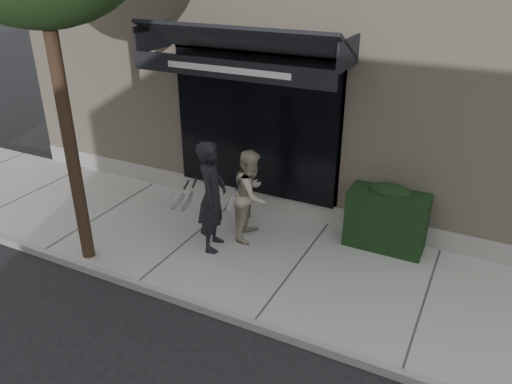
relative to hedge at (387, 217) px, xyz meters
The scene contains 7 objects.
ground 1.79m from the hedge, 131.35° to the right, with size 80.00×80.00×0.00m, color black.
sidewalk 1.77m from the hedge, 131.35° to the right, with size 20.00×3.00×0.12m, color #9D9E98.
curb 3.07m from the hedge, 111.45° to the right, with size 20.00×0.10×0.14m, color gray.
building_facade 4.39m from the hedge, 106.65° to the left, with size 14.30×8.04×5.64m.
hedge is the anchor object (origin of this frame).
pedestrian_front 2.96m from the hedge, 151.95° to the right, with size 0.90×0.87×1.90m.
pedestrian_back 2.32m from the hedge, 161.07° to the right, with size 0.72×0.88×1.60m.
Camera 1 is at (2.44, -6.31, 4.67)m, focal length 35.00 mm.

